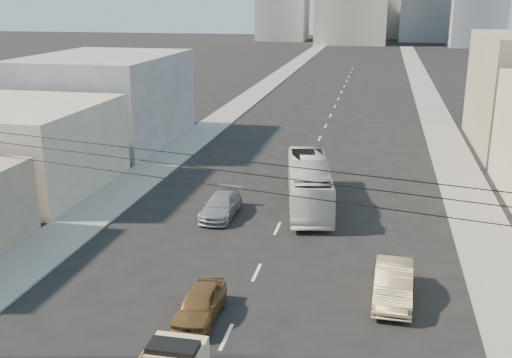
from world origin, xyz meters
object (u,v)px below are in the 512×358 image
(sedan_grey, at_px, (221,206))
(sedan_tan, at_px, (393,284))
(sedan_brown, at_px, (200,304))
(city_bus, at_px, (309,183))

(sedan_grey, bearing_deg, sedan_tan, -40.26)
(sedan_brown, distance_m, sedan_grey, 12.41)
(city_bus, height_order, sedan_tan, city_bus)
(city_bus, distance_m, sedan_tan, 13.11)
(city_bus, relative_size, sedan_tan, 2.27)
(city_bus, relative_size, sedan_brown, 2.66)
(sedan_tan, distance_m, sedan_grey, 13.59)
(sedan_brown, height_order, sedan_grey, sedan_brown)
(sedan_tan, height_order, sedan_grey, sedan_tan)
(city_bus, bearing_deg, sedan_brown, -109.59)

